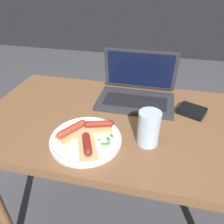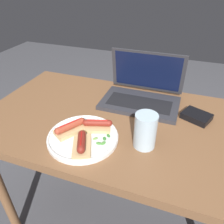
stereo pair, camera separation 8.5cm
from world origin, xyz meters
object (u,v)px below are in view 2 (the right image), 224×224
object	(u,v)px
laptop	(142,94)
external_drive	(196,116)
plate	(83,137)
drinking_glass	(145,131)

from	to	relation	value
laptop	external_drive	xyz separation A→B (m)	(0.25, -0.06, -0.03)
plate	external_drive	xyz separation A→B (m)	(0.39, 0.28, 0.00)
plate	drinking_glass	world-z (taller)	drinking_glass
plate	drinking_glass	distance (m)	0.23
plate	laptop	bearing A→B (deg)	67.91
external_drive	drinking_glass	bearing A→B (deg)	-102.36
plate	external_drive	distance (m)	0.48
laptop	drinking_glass	xyz separation A→B (m)	(0.08, -0.30, 0.02)
laptop	external_drive	size ratio (longest dim) A/B	2.61
drinking_glass	external_drive	world-z (taller)	drinking_glass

